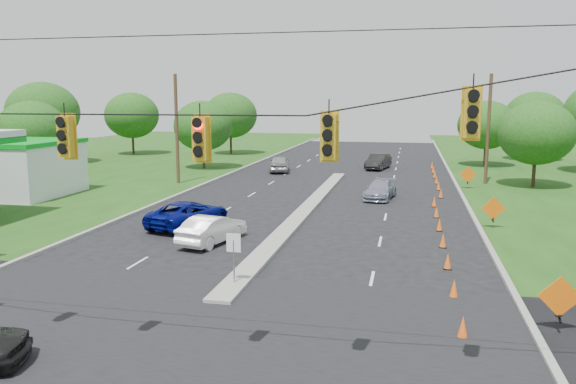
# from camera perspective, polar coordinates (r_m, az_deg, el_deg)

# --- Properties ---
(ground) EXTENTS (160.00, 160.00, 0.00)m
(ground) POSITION_cam_1_polar(r_m,az_deg,el_deg) (16.28, -12.14, -16.13)
(ground) COLOR black
(ground) RESTS_ON ground
(cross_street) EXTENTS (160.00, 14.00, 0.02)m
(cross_street) POSITION_cam_1_polar(r_m,az_deg,el_deg) (16.28, -12.14, -16.13)
(cross_street) COLOR black
(cross_street) RESTS_ON ground
(curb_left) EXTENTS (0.25, 110.00, 0.16)m
(curb_left) POSITION_cam_1_polar(r_m,az_deg,el_deg) (46.82, -8.36, 0.76)
(curb_left) COLOR gray
(curb_left) RESTS_ON ground
(curb_right) EXTENTS (0.25, 110.00, 0.16)m
(curb_right) POSITION_cam_1_polar(r_m,az_deg,el_deg) (44.04, 17.07, -0.10)
(curb_right) COLOR gray
(curb_right) RESTS_ON ground
(median) EXTENTS (1.00, 34.00, 0.18)m
(median) POSITION_cam_1_polar(r_m,az_deg,el_deg) (35.57, 1.86, -1.88)
(median) COLOR gray
(median) RESTS_ON ground
(median_sign) EXTENTS (0.55, 0.06, 2.05)m
(median_sign) POSITION_cam_1_polar(r_m,az_deg,el_deg) (21.04, -5.53, -5.79)
(median_sign) COLOR gray
(median_sign) RESTS_ON ground
(signal_span) EXTENTS (25.60, 0.32, 9.00)m
(signal_span) POSITION_cam_1_polar(r_m,az_deg,el_deg) (13.98, -14.71, 0.92)
(signal_span) COLOR #422D1C
(signal_span) RESTS_ON ground
(utility_pole_far_left) EXTENTS (0.28, 0.28, 9.00)m
(utility_pole_far_left) POSITION_cam_1_polar(r_m,az_deg,el_deg) (47.27, -11.24, 6.24)
(utility_pole_far_left) COLOR #422D1C
(utility_pole_far_left) RESTS_ON ground
(utility_pole_far_right) EXTENTS (0.28, 0.28, 9.00)m
(utility_pole_far_right) POSITION_cam_1_polar(r_m,az_deg,el_deg) (48.79, 19.68, 5.97)
(utility_pole_far_right) COLOR #422D1C
(utility_pole_far_right) RESTS_ON ground
(cone_0) EXTENTS (0.32, 0.32, 0.70)m
(cone_0) POSITION_cam_1_polar(r_m,az_deg,el_deg) (17.69, 17.34, -12.98)
(cone_0) COLOR orange
(cone_0) RESTS_ON ground
(cone_1) EXTENTS (0.32, 0.32, 0.70)m
(cone_1) POSITION_cam_1_polar(r_m,az_deg,el_deg) (20.96, 16.51, -9.37)
(cone_1) COLOR orange
(cone_1) RESTS_ON ground
(cone_2) EXTENTS (0.32, 0.32, 0.70)m
(cone_2) POSITION_cam_1_polar(r_m,az_deg,el_deg) (24.30, 15.92, -6.75)
(cone_2) COLOR orange
(cone_2) RESTS_ON ground
(cone_3) EXTENTS (0.32, 0.32, 0.70)m
(cone_3) POSITION_cam_1_polar(r_m,az_deg,el_deg) (27.68, 15.48, -4.76)
(cone_3) COLOR orange
(cone_3) RESTS_ON ground
(cone_4) EXTENTS (0.32, 0.32, 0.70)m
(cone_4) POSITION_cam_1_polar(r_m,az_deg,el_deg) (31.08, 15.13, -3.21)
(cone_4) COLOR orange
(cone_4) RESTS_ON ground
(cone_5) EXTENTS (0.32, 0.32, 0.70)m
(cone_5) POSITION_cam_1_polar(r_m,az_deg,el_deg) (34.50, 14.86, -1.96)
(cone_5) COLOR orange
(cone_5) RESTS_ON ground
(cone_6) EXTENTS (0.32, 0.32, 0.70)m
(cone_6) POSITION_cam_1_polar(r_m,az_deg,el_deg) (37.94, 14.63, -0.94)
(cone_6) COLOR orange
(cone_6) RESTS_ON ground
(cone_7) EXTENTS (0.32, 0.32, 0.70)m
(cone_7) POSITION_cam_1_polar(r_m,az_deg,el_deg) (41.42, 15.27, -0.11)
(cone_7) COLOR orange
(cone_7) RESTS_ON ground
(cone_8) EXTENTS (0.32, 0.32, 0.70)m
(cone_8) POSITION_cam_1_polar(r_m,az_deg,el_deg) (44.87, 15.05, 0.61)
(cone_8) COLOR orange
(cone_8) RESTS_ON ground
(cone_9) EXTENTS (0.32, 0.32, 0.70)m
(cone_9) POSITION_cam_1_polar(r_m,az_deg,el_deg) (48.33, 14.86, 1.23)
(cone_9) COLOR orange
(cone_9) RESTS_ON ground
(cone_10) EXTENTS (0.32, 0.32, 0.70)m
(cone_10) POSITION_cam_1_polar(r_m,az_deg,el_deg) (51.80, 14.69, 1.76)
(cone_10) COLOR orange
(cone_10) RESTS_ON ground
(cone_11) EXTENTS (0.32, 0.32, 0.70)m
(cone_11) POSITION_cam_1_polar(r_m,az_deg,el_deg) (55.27, 14.55, 2.23)
(cone_11) COLOR orange
(cone_11) RESTS_ON ground
(cone_12) EXTENTS (0.32, 0.32, 0.70)m
(cone_12) POSITION_cam_1_polar(r_m,az_deg,el_deg) (58.74, 14.42, 2.65)
(cone_12) COLOR orange
(cone_12) RESTS_ON ground
(work_sign_0) EXTENTS (1.27, 0.58, 1.37)m
(work_sign_0) POSITION_cam_1_polar(r_m,az_deg,el_deg) (18.84, 25.90, -9.71)
(work_sign_0) COLOR black
(work_sign_0) RESTS_ON ground
(work_sign_1) EXTENTS (1.27, 0.58, 1.37)m
(work_sign_1) POSITION_cam_1_polar(r_m,az_deg,el_deg) (32.19, 20.14, -1.68)
(work_sign_1) COLOR black
(work_sign_1) RESTS_ON ground
(work_sign_2) EXTENTS (1.27, 0.58, 1.37)m
(work_sign_2) POSITION_cam_1_polar(r_m,az_deg,el_deg) (45.92, 17.81, 1.61)
(work_sign_2) COLOR black
(work_sign_2) RESTS_ON ground
(tree_2) EXTENTS (5.88, 5.88, 6.86)m
(tree_2) POSITION_cam_1_polar(r_m,az_deg,el_deg) (54.07, -24.55, 5.78)
(tree_2) COLOR black
(tree_2) RESTS_ON ground
(tree_3) EXTENTS (7.56, 7.56, 8.82)m
(tree_3) POSITION_cam_1_polar(r_m,az_deg,el_deg) (65.64, -23.64, 7.42)
(tree_3) COLOR black
(tree_3) RESTS_ON ground
(tree_4) EXTENTS (6.72, 6.72, 7.84)m
(tree_4) POSITION_cam_1_polar(r_m,az_deg,el_deg) (73.78, -15.58, 7.51)
(tree_4) COLOR black
(tree_4) RESTS_ON ground
(tree_5) EXTENTS (5.88, 5.88, 6.86)m
(tree_5) POSITION_cam_1_polar(r_m,az_deg,el_deg) (57.10, -8.63, 6.67)
(tree_5) COLOR black
(tree_5) RESTS_ON ground
(tree_6) EXTENTS (6.72, 6.72, 7.84)m
(tree_6) POSITION_cam_1_polar(r_m,az_deg,el_deg) (71.88, -5.87, 7.76)
(tree_6) COLOR black
(tree_6) RESTS_ON ground
(tree_9) EXTENTS (5.88, 5.88, 6.86)m
(tree_9) POSITION_cam_1_polar(r_m,az_deg,el_deg) (48.39, 23.94, 5.49)
(tree_9) COLOR black
(tree_9) RESTS_ON ground
(tree_11) EXTENTS (6.72, 6.72, 7.84)m
(tree_11) POSITION_cam_1_polar(r_m,az_deg,el_deg) (69.72, 23.78, 6.97)
(tree_11) COLOR black
(tree_11) RESTS_ON ground
(tree_12) EXTENTS (5.88, 5.88, 6.86)m
(tree_12) POSITION_cam_1_polar(r_m,az_deg,el_deg) (61.86, 19.53, 6.44)
(tree_12) COLOR black
(tree_12) RESTS_ON ground
(white_sedan) EXTENTS (2.43, 4.47, 1.40)m
(white_sedan) POSITION_cam_1_polar(r_m,az_deg,el_deg) (27.69, -7.70, -3.75)
(white_sedan) COLOR white
(white_sedan) RESTS_ON ground
(blue_pickup) EXTENTS (3.75, 5.70, 1.46)m
(blue_pickup) POSITION_cam_1_polar(r_m,az_deg,el_deg) (31.33, -10.07, -2.21)
(blue_pickup) COLOR #040A6C
(blue_pickup) RESTS_ON ground
(silver_car_far) EXTENTS (2.36, 4.60, 1.28)m
(silver_car_far) POSITION_cam_1_polar(r_m,az_deg,el_deg) (40.14, 9.33, 0.22)
(silver_car_far) COLOR gray
(silver_car_far) RESTS_ON ground
(silver_car_oncoming) EXTENTS (2.71, 4.90, 1.58)m
(silver_car_oncoming) POSITION_cam_1_polar(r_m,az_deg,el_deg) (54.39, -0.86, 2.89)
(silver_car_oncoming) COLOR gray
(silver_car_oncoming) RESTS_ON ground
(dark_car_receding) EXTENTS (2.57, 4.93, 1.55)m
(dark_car_receding) POSITION_cam_1_polar(r_m,az_deg,el_deg) (57.21, 9.15, 3.08)
(dark_car_receding) COLOR black
(dark_car_receding) RESTS_ON ground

